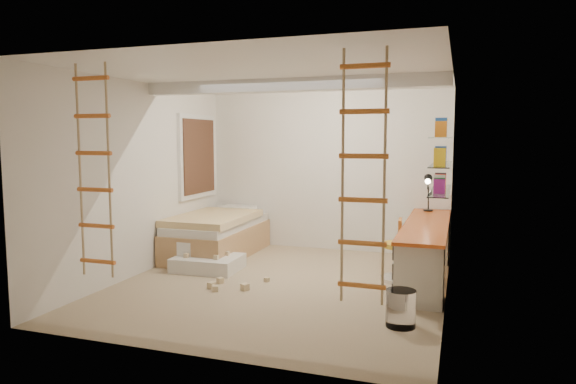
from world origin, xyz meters
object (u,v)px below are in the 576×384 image
(bed, at_px, (218,235))
(swivel_chair, at_px, (399,258))
(play_platform, at_px, (206,258))
(desk, at_px, (426,249))

(bed, bearing_deg, swivel_chair, -11.08)
(swivel_chair, relative_size, play_platform, 0.88)
(bed, distance_m, play_platform, 0.89)
(swivel_chair, bearing_deg, bed, 168.92)
(bed, xyz_separation_m, swivel_chair, (2.88, -0.56, -0.03))
(desk, relative_size, swivel_chair, 3.46)
(swivel_chair, xyz_separation_m, play_platform, (-2.65, -0.27, -0.14))
(swivel_chair, bearing_deg, desk, 32.26)
(swivel_chair, bearing_deg, play_platform, -174.10)
(bed, xyz_separation_m, play_platform, (0.23, -0.84, -0.18))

